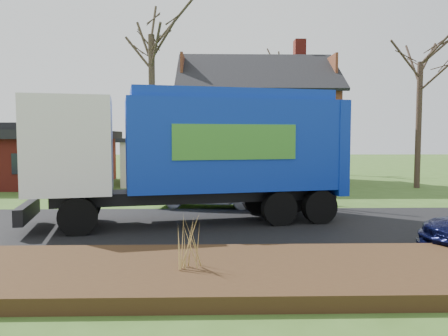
{
  "coord_description": "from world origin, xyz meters",
  "views": [
    {
      "loc": [
        -0.68,
        -13.95,
        2.88
      ],
      "look_at": [
        -0.27,
        2.5,
        1.73
      ],
      "focal_mm": 35.0,
      "sensor_mm": 36.0,
      "label": 1
    }
  ],
  "objects": [
    {
      "name": "ground",
      "position": [
        0.0,
        0.0,
        0.0
      ],
      "size": [
        120.0,
        120.0,
        0.0
      ],
      "primitive_type": "plane",
      "color": "#34531B",
      "rests_on": "ground"
    },
    {
      "name": "road",
      "position": [
        0.0,
        0.0,
        0.01
      ],
      "size": [
        80.0,
        7.0,
        0.02
      ],
      "primitive_type": "cube",
      "color": "black",
      "rests_on": "ground"
    },
    {
      "name": "mulch_verge",
      "position": [
        0.0,
        -5.3,
        0.15
      ],
      "size": [
        80.0,
        3.5,
        0.3
      ],
      "primitive_type": "cube",
      "color": "#311C10",
      "rests_on": "ground"
    },
    {
      "name": "main_house",
      "position": [
        1.49,
        13.91,
        4.03
      ],
      "size": [
        12.95,
        8.95,
        9.26
      ],
      "color": "beige",
      "rests_on": "ground"
    },
    {
      "name": "ranch_house",
      "position": [
        -12.0,
        13.0,
        1.81
      ],
      "size": [
        9.8,
        8.2,
        3.7
      ],
      "color": "maroon",
      "rests_on": "ground"
    },
    {
      "name": "garbage_truck",
      "position": [
        -1.19,
        0.71,
        2.56
      ],
      "size": [
        10.72,
        4.86,
        4.45
      ],
      "rotation": [
        0.0,
        0.0,
        0.21
      ],
      "color": "black",
      "rests_on": "ground"
    },
    {
      "name": "silver_sedan",
      "position": [
        -0.77,
        4.04,
        0.78
      ],
      "size": [
        4.9,
        2.33,
        1.55
      ],
      "primitive_type": "imported",
      "rotation": [
        0.0,
        0.0,
        1.42
      ],
      "color": "#A2A5A9",
      "rests_on": "ground"
    },
    {
      "name": "tree_front_west",
      "position": [
        -3.93,
        9.52,
        9.5
      ],
      "size": [
        3.88,
        3.88,
        11.53
      ],
      "color": "#3C3224",
      "rests_on": "ground"
    },
    {
      "name": "tree_front_east",
      "position": [
        11.0,
        10.65,
        8.28
      ],
      "size": [
        3.67,
        3.67,
        10.19
      ],
      "color": "#3B2C23",
      "rests_on": "ground"
    },
    {
      "name": "tree_back",
      "position": [
        5.02,
        22.54,
        9.0
      ],
      "size": [
        3.41,
        3.41,
        10.8
      ],
      "color": "#443229",
      "rests_on": "ground"
    },
    {
      "name": "grass_clump_mid",
      "position": [
        -1.13,
        -5.46,
        0.8
      ],
      "size": [
        0.36,
        0.29,
        1.0
      ],
      "color": "#A8874A",
      "rests_on": "mulch_verge"
    }
  ]
}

